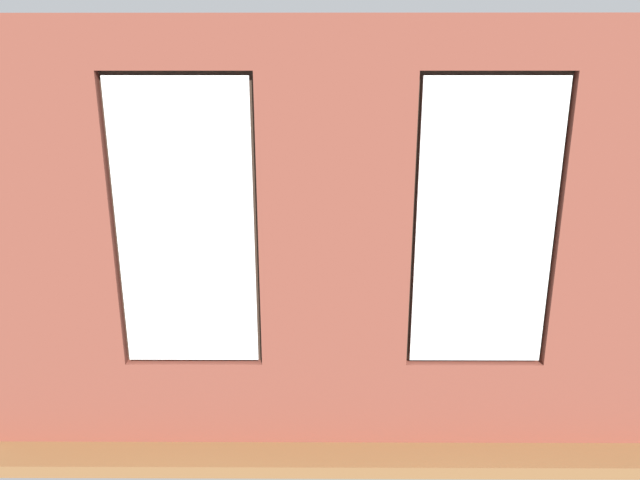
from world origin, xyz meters
TOP-DOWN VIEW (x-y plane):
  - ground_plane at (0.00, 0.00)m, footprint 6.27×5.41m
  - brick_wall_with_windows at (0.00, 2.32)m, footprint 5.67×0.30m
  - white_wall_right at (2.79, 0.20)m, footprint 0.10×4.41m
  - couch_by_window at (0.74, 1.68)m, footprint 1.73×0.87m
  - couch_left at (-2.14, 0.33)m, footprint 0.98×2.11m
  - coffee_table at (0.38, -0.14)m, footprint 1.21×0.73m
  - cup_ceramic at (0.75, -0.03)m, footprint 0.07×0.07m
  - table_plant_small at (0.05, -0.27)m, footprint 0.12×0.12m
  - remote_black at (0.53, -0.24)m, footprint 0.15×0.16m
  - remote_gray at (0.29, -0.03)m, footprint 0.17×0.05m
  - media_console at (2.49, -0.20)m, footprint 1.30×0.42m
  - tv_flatscreen at (2.49, -0.20)m, footprint 0.91×0.20m
  - papasan_chair at (1.16, -1.27)m, footprint 1.07×1.07m
  - potted_plant_between_couches at (-0.58, 1.63)m, footprint 0.61×0.61m
  - potted_plant_corner_near_left at (-2.30, -1.72)m, footprint 0.95×1.02m
  - potted_plant_foreground_right at (2.17, -1.66)m, footprint 1.20×1.17m
  - potted_plant_by_left_couch at (-1.74, -1.15)m, footprint 0.44×0.44m
  - potted_plant_mid_room_small at (-0.99, -0.59)m, footprint 0.29×0.29m
  - potted_plant_corner_far_left at (-2.29, 1.78)m, footprint 0.67×0.67m
  - potted_plant_near_tv at (1.94, 0.90)m, footprint 0.81×0.81m

SIDE VIEW (x-z plane):
  - ground_plane at x=0.00m, z-range -0.10..0.00m
  - media_console at x=2.49m, z-range 0.00..0.47m
  - couch_left at x=-2.14m, z-range -0.07..0.73m
  - couch_by_window at x=0.74m, z-range -0.07..0.73m
  - potted_plant_mid_room_small at x=-0.99m, z-range 0.07..0.63m
  - coffee_table at x=0.38m, z-range 0.16..0.59m
  - papasan_chair at x=1.16m, z-range 0.10..0.78m
  - remote_black at x=0.53m, z-range 0.44..0.46m
  - remote_gray at x=0.29m, z-range 0.44..0.46m
  - potted_plant_by_left_couch at x=-1.74m, z-range 0.13..0.79m
  - cup_ceramic at x=0.75m, z-range 0.44..0.52m
  - table_plant_small at x=0.05m, z-range 0.44..0.64m
  - potted_plant_between_couches at x=-0.58m, z-range 0.15..1.05m
  - potted_plant_corner_far_left at x=-2.29m, z-range 0.15..1.17m
  - potted_plant_near_tv at x=1.94m, z-range 0.17..1.33m
  - potted_plant_foreground_right at x=2.17m, z-range 0.07..1.43m
  - tv_flatscreen at x=2.49m, z-range 0.47..1.13m
  - potted_plant_corner_near_left at x=-2.30m, z-range 0.11..1.59m
  - brick_wall_with_windows at x=0.00m, z-range -0.04..3.13m
  - white_wall_right at x=2.79m, z-range 0.00..3.17m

